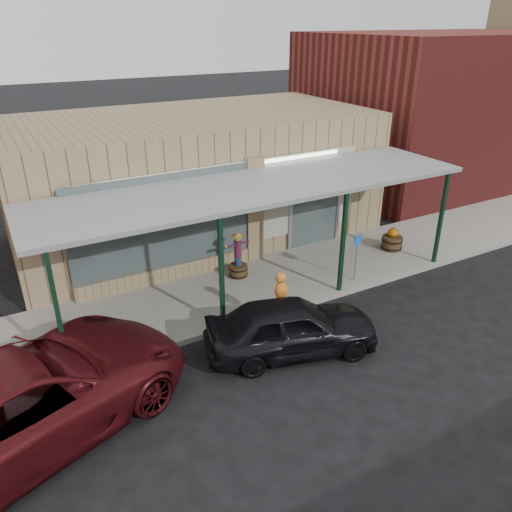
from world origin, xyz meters
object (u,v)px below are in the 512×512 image
handicap_sign (357,252)px  car_maroon (27,398)px  barrel_scarecrow (238,262)px  parked_sedan (291,326)px  barrel_pumpkin (392,241)px

handicap_sign → car_maroon: bearing=178.5°
barrel_scarecrow → handicap_sign: handicap_sign is taller
handicap_sign → parked_sedan: bearing=-163.7°
barrel_pumpkin → handicap_sign: handicap_sign is taller
barrel_pumpkin → handicap_sign: size_ratio=0.56×
barrel_pumpkin → car_maroon: bearing=-166.2°
handicap_sign → parked_sedan: size_ratio=0.34×
car_maroon → parked_sedan: bearing=-112.7°
barrel_pumpkin → parked_sedan: parked_sedan is taller
parked_sedan → car_maroon: 5.58m
parked_sedan → car_maroon: bearing=103.9°
handicap_sign → parked_sedan: 3.82m
barrel_pumpkin → car_maroon: size_ratio=0.13×
parked_sedan → barrel_pumpkin: bearing=-48.0°
barrel_scarecrow → parked_sedan: bearing=-86.5°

